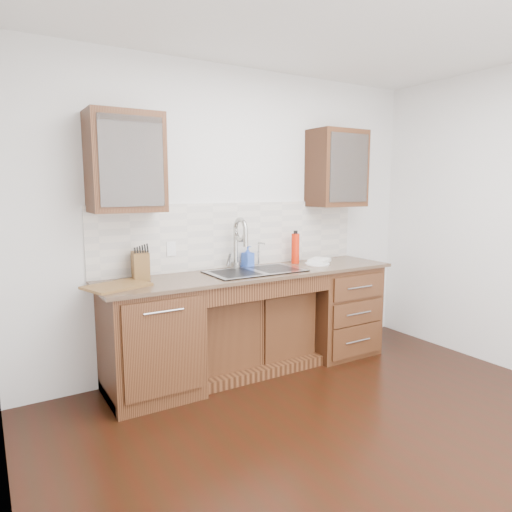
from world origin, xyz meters
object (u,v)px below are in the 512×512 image
soap_bottle (248,256)px  water_bottle (295,249)px  cutting_board (117,286)px  plate (317,264)px  knife_block (140,266)px

soap_bottle → water_bottle: water_bottle is taller
soap_bottle → cutting_board: soap_bottle is taller
plate → knife_block: bearing=174.2°
water_bottle → cutting_board: bearing=-173.5°
cutting_board → plate: bearing=0.9°
cutting_board → knife_block: bearing=39.3°
plate → cutting_board: (-1.90, -0.03, 0.00)m
water_bottle → plate: size_ratio=1.22×
plate → cutting_board: bearing=-179.1°
soap_bottle → plate: (0.63, -0.23, -0.09)m
knife_block → soap_bottle: bearing=12.3°
cutting_board → water_bottle: bearing=6.5°
plate → cutting_board: size_ratio=0.54×
water_bottle → plate: water_bottle is taller
soap_bottle → water_bottle: bearing=-19.9°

